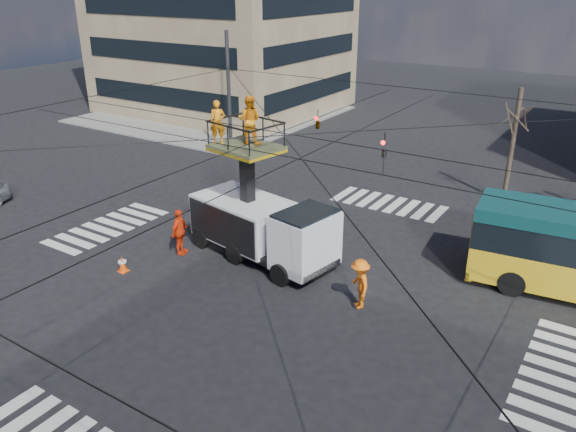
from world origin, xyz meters
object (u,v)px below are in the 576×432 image
at_px(utility_truck, 261,210).
at_px(flagger, 360,284).
at_px(traffic_cone, 122,264).
at_px(worker_ground, 180,232).

height_order(utility_truck, flagger, utility_truck).
height_order(utility_truck, traffic_cone, utility_truck).
height_order(worker_ground, flagger, worker_ground).
relative_size(utility_truck, flagger, 3.88).
distance_m(traffic_cone, flagger, 9.58).
bearing_deg(flagger, worker_ground, -129.66).
distance_m(worker_ground, flagger, 8.28).
bearing_deg(flagger, traffic_cone, -115.01).
relative_size(traffic_cone, flagger, 0.36).
bearing_deg(traffic_cone, worker_ground, 70.47).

